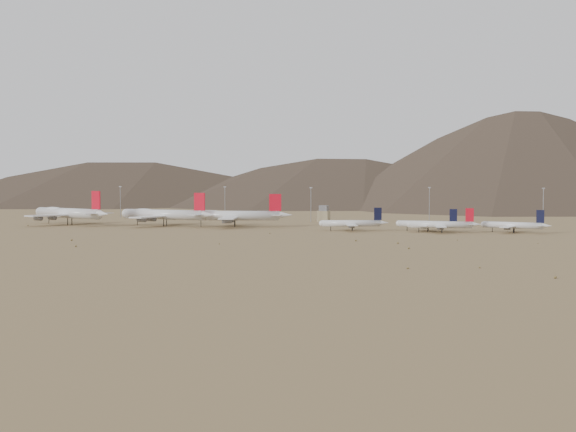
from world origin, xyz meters
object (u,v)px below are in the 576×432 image
(widebody_west, at_px, (69,213))
(narrowbody_b, at_px, (429,224))
(widebody_centre, at_px, (164,214))
(widebody_east, at_px, (233,215))
(narrowbody_a, at_px, (353,223))
(control_tower, at_px, (324,214))

(widebody_west, xyz_separation_m, narrowbody_b, (246.15, 13.66, -3.73))
(widebody_centre, height_order, widebody_east, widebody_centre)
(widebody_east, relative_size, narrowbody_b, 1.73)
(widebody_east, relative_size, narrowbody_a, 1.75)
(widebody_east, bearing_deg, control_tower, 48.23)
(narrowbody_b, relative_size, control_tower, 3.46)
(widebody_centre, xyz_separation_m, narrowbody_b, (178.00, 3.63, -3.36))
(widebody_centre, bearing_deg, widebody_west, -162.75)
(control_tower, bearing_deg, widebody_centre, -135.56)
(widebody_centre, distance_m, narrowbody_a, 133.72)
(widebody_west, bearing_deg, narrowbody_b, 23.56)
(widebody_west, distance_m, widebody_centre, 68.88)
(widebody_east, xyz_separation_m, narrowbody_b, (129.63, -2.21, -3.08))
(widebody_centre, relative_size, narrowbody_a, 1.85)
(widebody_west, distance_m, widebody_east, 117.60)
(widebody_west, bearing_deg, widebody_east, 28.14)
(widebody_east, xyz_separation_m, narrowbody_a, (85.06, -13.91, -2.91))
(narrowbody_b, distance_m, control_tower, 122.23)
(narrowbody_a, relative_size, control_tower, 3.42)
(widebody_east, bearing_deg, widebody_west, 172.12)
(widebody_centre, bearing_deg, widebody_east, 15.76)
(widebody_centre, xyz_separation_m, narrowbody_a, (133.43, -8.07, -3.18))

